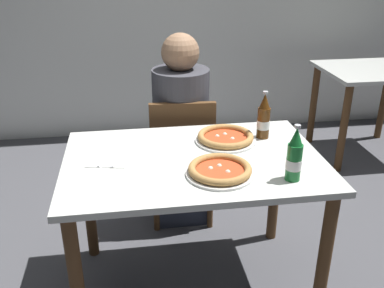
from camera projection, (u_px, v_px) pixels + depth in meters
ground_plane at (193, 283)px, 2.32m from camera, size 8.00×8.00×0.00m
dining_table_main at (194, 180)px, 2.06m from camera, size 1.20×0.80×0.75m
chair_behind_table at (182, 154)px, 2.67m from camera, size 0.42×0.42×0.85m
diner_seated at (181, 135)px, 2.68m from camera, size 0.34×0.34×1.21m
dining_table_background at (370, 87)px, 3.57m from camera, size 0.80×0.70×0.75m
pizza_margherita_near at (225, 138)px, 2.18m from camera, size 0.30×0.30×0.04m
pizza_marinara_far at (220, 170)px, 1.86m from camera, size 0.30×0.30×0.04m
beer_bottle_left at (294, 157)px, 1.78m from camera, size 0.07×0.07×0.25m
beer_bottle_center at (264, 118)px, 2.19m from camera, size 0.07×0.07×0.25m
napkin_with_cutlery at (109, 159)px, 2.00m from camera, size 0.21×0.21×0.01m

